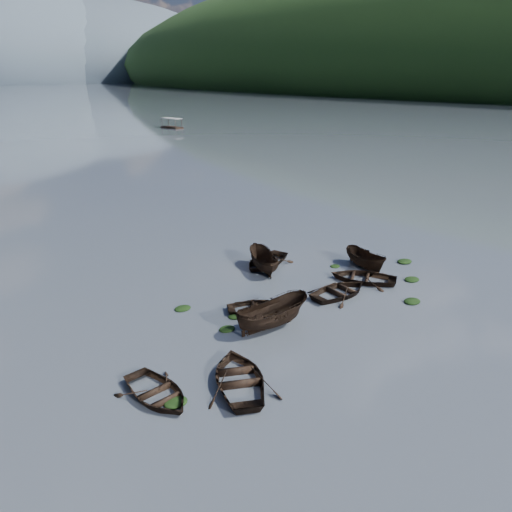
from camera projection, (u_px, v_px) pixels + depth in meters
ground_plane at (396, 353)px, 26.42m from camera, size 2400.00×2400.00×0.00m
right_hill_far at (511, 88)px, 455.16m from camera, size 520.00×1200.00×190.00m
haze_mtn_d at (87, 81)px, 875.82m from camera, size 520.00×520.00×220.00m
rowboat_0 at (157, 397)px, 22.84m from camera, size 3.28×4.38×0.86m
rowboat_1 at (240, 384)px, 23.83m from camera, size 5.29×5.93×1.01m
rowboat_2 at (272, 327)px, 29.15m from camera, size 5.04×2.12×1.91m
rowboat_3 at (363, 281)px, 35.57m from camera, size 5.30×5.66×0.95m
rowboat_4 at (340, 295)px, 33.33m from camera, size 4.57×3.32×0.93m
rowboat_5 at (365, 268)px, 37.94m from camera, size 2.33×4.41×1.62m
rowboat_6 at (259, 310)px, 31.16m from camera, size 4.75×4.30×0.81m
rowboat_7 at (266, 264)px, 38.57m from camera, size 5.45×4.61×0.96m
rowboat_8 at (263, 270)px, 37.50m from camera, size 3.19×4.71×1.70m
weed_clump_0 at (176, 403)px, 22.39m from camera, size 1.12×0.91×0.24m
weed_clump_1 at (227, 330)px, 28.80m from camera, size 0.99×0.79×0.22m
weed_clump_2 at (412, 302)px, 32.25m from camera, size 1.18×0.94×0.26m
weed_clump_3 at (335, 267)px, 38.14m from camera, size 0.81×0.68×0.18m
weed_clump_4 at (412, 280)px, 35.65m from camera, size 1.18×0.93×0.24m
weed_clump_5 at (183, 309)px, 31.30m from camera, size 1.07×0.87×0.23m
weed_clump_6 at (236, 317)px, 30.33m from camera, size 0.96×0.80×0.20m
weed_clump_7 at (404, 262)px, 39.00m from camera, size 1.26×1.00×0.27m
pontoon_right at (172, 128)px, 132.42m from camera, size 3.69×6.78×2.46m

